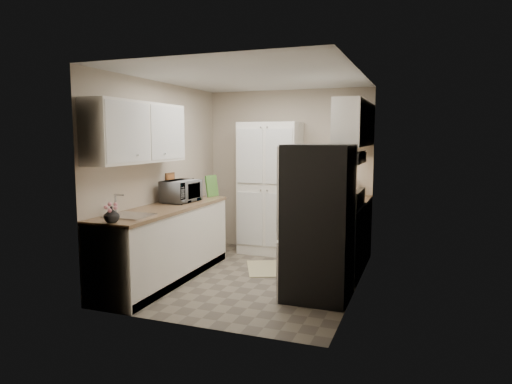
% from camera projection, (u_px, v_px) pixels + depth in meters
% --- Properties ---
extents(ground, '(3.20, 3.20, 0.00)m').
position_uv_depth(ground, '(252.00, 278.00, 5.80)').
color(ground, '#665B4C').
rests_on(ground, ground).
extents(room_shell, '(2.64, 3.24, 2.52)m').
position_uv_depth(room_shell, '(250.00, 150.00, 5.60)').
color(room_shell, beige).
rests_on(room_shell, ground).
extents(pantry_cabinet, '(0.90, 0.55, 2.00)m').
position_uv_depth(pantry_cabinet, '(270.00, 188.00, 6.98)').
color(pantry_cabinet, silver).
rests_on(pantry_cabinet, ground).
extents(base_cabinet_left, '(0.60, 2.30, 0.88)m').
position_uv_depth(base_cabinet_left, '(166.00, 245.00, 5.69)').
color(base_cabinet_left, silver).
rests_on(base_cabinet_left, ground).
extents(countertop_left, '(0.63, 2.33, 0.04)m').
position_uv_depth(countertop_left, '(165.00, 209.00, 5.64)').
color(countertop_left, '#846647').
rests_on(countertop_left, base_cabinet_left).
extents(base_cabinet_right, '(0.60, 0.80, 0.88)m').
position_uv_depth(base_cabinet_right, '(346.00, 231.00, 6.52)').
color(base_cabinet_right, silver).
rests_on(base_cabinet_right, ground).
extents(countertop_right, '(0.63, 0.83, 0.04)m').
position_uv_depth(countertop_right, '(347.00, 199.00, 6.46)').
color(countertop_right, '#846647').
rests_on(countertop_right, base_cabinet_right).
extents(electric_range, '(0.71, 0.78, 1.13)m').
position_uv_depth(electric_range, '(335.00, 240.00, 5.77)').
color(electric_range, '#B7B7BC').
rests_on(electric_range, ground).
extents(refrigerator, '(0.70, 0.72, 1.70)m').
position_uv_depth(refrigerator, '(319.00, 222.00, 5.00)').
color(refrigerator, '#B7B7BC').
rests_on(refrigerator, ground).
extents(microwave, '(0.39, 0.54, 0.29)m').
position_uv_depth(microwave, '(181.00, 191.00, 6.06)').
color(microwave, '#B2B1B6').
rests_on(microwave, countertop_left).
extents(wine_bottle, '(0.07, 0.07, 0.26)m').
position_uv_depth(wine_bottle, '(193.00, 189.00, 6.43)').
color(wine_bottle, black).
rests_on(wine_bottle, countertop_left).
extents(flower_vase, '(0.19, 0.19, 0.16)m').
position_uv_depth(flower_vase, '(112.00, 215.00, 4.59)').
color(flower_vase, white).
rests_on(flower_vase, countertop_left).
extents(cutting_board, '(0.07, 0.25, 0.31)m').
position_uv_depth(cutting_board, '(212.00, 186.00, 6.61)').
color(cutting_board, '#467D30').
rests_on(cutting_board, countertop_left).
extents(toaster_oven, '(0.38, 0.45, 0.23)m').
position_uv_depth(toaster_oven, '(345.00, 189.00, 6.60)').
color(toaster_oven, silver).
rests_on(toaster_oven, countertop_right).
extents(fruit_basket, '(0.24, 0.24, 0.10)m').
position_uv_depth(fruit_basket, '(345.00, 177.00, 6.57)').
color(fruit_basket, '#FAA316').
rests_on(fruit_basket, toaster_oven).
extents(kitchen_mat, '(0.76, 0.91, 0.01)m').
position_uv_depth(kitchen_mat, '(266.00, 268.00, 6.19)').
color(kitchen_mat, tan).
rests_on(kitchen_mat, ground).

